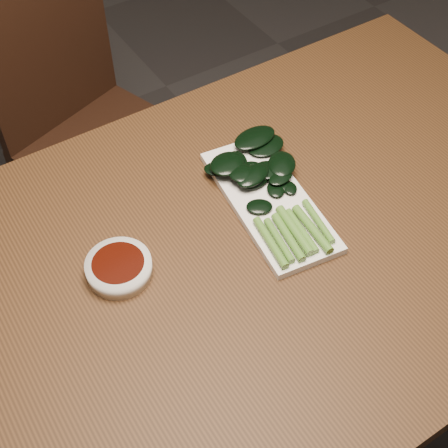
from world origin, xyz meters
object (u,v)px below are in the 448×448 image
at_px(table, 234,276).
at_px(gai_lan, 264,181).
at_px(serving_plate, 269,201).
at_px(chair_far, 88,123).
at_px(sauce_bowl, 119,268).

relative_size(table, gai_lan, 4.46).
xyz_separation_m(serving_plate, gai_lan, (0.01, 0.03, 0.02)).
height_order(chair_far, serving_plate, chair_far).
bearing_deg(table, chair_far, 88.15).
distance_m(table, gai_lan, 0.17).
distance_m(sauce_bowl, gai_lan, 0.30).
relative_size(sauce_bowl, serving_plate, 0.33).
bearing_deg(table, sauce_bowl, 161.29).
xyz_separation_m(chair_far, sauce_bowl, (-0.20, -0.67, 0.28)).
bearing_deg(sauce_bowl, table, -18.71).
xyz_separation_m(table, sauce_bowl, (-0.18, 0.06, 0.09)).
distance_m(chair_far, gai_lan, 0.71).
bearing_deg(chair_far, serving_plate, -101.96).
bearing_deg(serving_plate, gai_lan, 72.48).
height_order(sauce_bowl, serving_plate, sauce_bowl).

